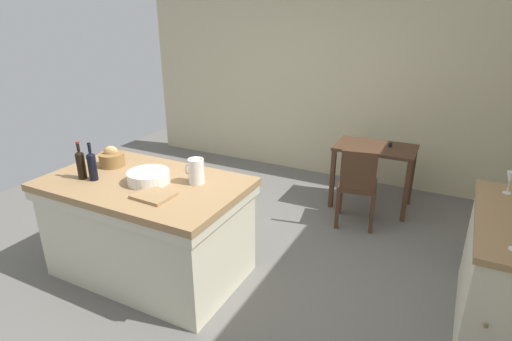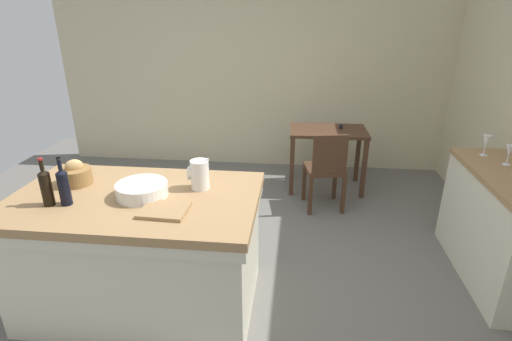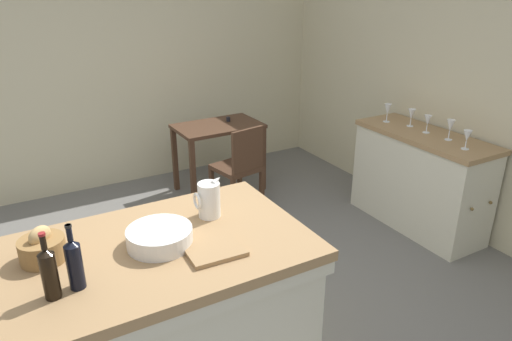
% 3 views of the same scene
% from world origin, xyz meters
% --- Properties ---
extents(ground_plane, '(6.76, 6.76, 0.00)m').
position_xyz_m(ground_plane, '(0.00, 0.00, 0.00)').
color(ground_plane, '#66635E').
extents(wall_back, '(5.32, 0.12, 2.60)m').
position_xyz_m(wall_back, '(0.00, 2.60, 1.30)').
color(wall_back, beige).
rests_on(wall_back, ground).
extents(island_table, '(1.70, 1.02, 0.90)m').
position_xyz_m(island_table, '(-0.48, -0.45, 0.48)').
color(island_table, '#99754C').
rests_on(island_table, ground).
extents(side_cabinet, '(0.52, 1.32, 0.91)m').
position_xyz_m(side_cabinet, '(2.26, 0.16, 0.46)').
color(side_cabinet, '#99754C').
rests_on(side_cabinet, ground).
extents(writing_desk, '(0.91, 0.58, 0.80)m').
position_xyz_m(writing_desk, '(0.98, 1.81, 0.63)').
color(writing_desk, '#472D1E').
rests_on(writing_desk, ground).
extents(wooden_chair, '(0.47, 0.47, 0.90)m').
position_xyz_m(wooden_chair, '(0.94, 1.23, 0.49)').
color(wooden_chair, '#472D1E').
rests_on(wooden_chair, ground).
extents(pitcher, '(0.17, 0.13, 0.25)m').
position_xyz_m(pitcher, '(-0.06, -0.28, 1.00)').
color(pitcher, silver).
rests_on(pitcher, island_table).
extents(wash_bowl, '(0.35, 0.35, 0.10)m').
position_xyz_m(wash_bowl, '(-0.42, -0.45, 0.94)').
color(wash_bowl, silver).
rests_on(wash_bowl, island_table).
extents(bread_basket, '(0.22, 0.22, 0.19)m').
position_xyz_m(bread_basket, '(-0.97, -0.30, 0.97)').
color(bread_basket, olive).
rests_on(bread_basket, island_table).
extents(cutting_board, '(0.30, 0.25, 0.02)m').
position_xyz_m(cutting_board, '(-0.20, -0.65, 0.91)').
color(cutting_board, '#99754C').
rests_on(cutting_board, island_table).
extents(wine_bottle_dark, '(0.07, 0.07, 0.32)m').
position_xyz_m(wine_bottle_dark, '(-0.86, -0.62, 1.03)').
color(wine_bottle_dark, black).
rests_on(wine_bottle_dark, island_table).
extents(wine_bottle_amber, '(0.07, 0.07, 0.32)m').
position_xyz_m(wine_bottle_amber, '(-0.97, -0.64, 1.03)').
color(wine_bottle_amber, black).
rests_on(wine_bottle_amber, island_table).
extents(wine_glass_far_right, '(0.07, 0.07, 0.18)m').
position_xyz_m(wine_glass_far_right, '(2.21, 0.61, 1.03)').
color(wine_glass_far_right, white).
rests_on(wine_glass_far_right, side_cabinet).
extents(wicker_hamper, '(0.29, 0.29, 0.28)m').
position_xyz_m(wicker_hamper, '(-1.59, -0.31, 0.14)').
color(wicker_hamper, olive).
rests_on(wicker_hamper, ground).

